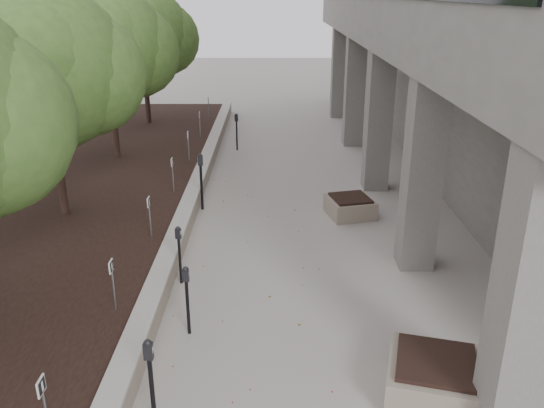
{
  "coord_description": "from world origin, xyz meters",
  "views": [
    {
      "loc": [
        0.35,
        -4.75,
        5.56
      ],
      "look_at": [
        0.34,
        6.83,
        1.08
      ],
      "focal_mm": 36.63,
      "sensor_mm": 36.0,
      "label": 1
    }
  ],
  "objects_px": {
    "crabapple_tree_4": "(109,73)",
    "parking_meter_5": "(237,132)",
    "parking_meter_1": "(152,385)",
    "planter_front": "(434,378)",
    "crabapple_tree_5": "(144,55)",
    "parking_meter_2": "(180,255)",
    "crabapple_tree_3": "(49,103)",
    "planter_back": "(350,206)",
    "parking_meter_4": "(201,182)",
    "parking_meter_3": "(187,301)"
  },
  "relations": [
    {
      "from": "parking_meter_1",
      "to": "planter_front",
      "type": "bearing_deg",
      "value": 11.54
    },
    {
      "from": "crabapple_tree_3",
      "to": "parking_meter_4",
      "type": "bearing_deg",
      "value": 20.52
    },
    {
      "from": "parking_meter_4",
      "to": "planter_front",
      "type": "xyz_separation_m",
      "value": [
        4.25,
        -7.39,
        -0.48
      ]
    },
    {
      "from": "parking_meter_3",
      "to": "parking_meter_4",
      "type": "bearing_deg",
      "value": 94.12
    },
    {
      "from": "parking_meter_4",
      "to": "planter_back",
      "type": "bearing_deg",
      "value": -18.67
    },
    {
      "from": "parking_meter_1",
      "to": "planter_front",
      "type": "distance_m",
      "value": 4.01
    },
    {
      "from": "planter_front",
      "to": "planter_back",
      "type": "relative_size",
      "value": 1.2
    },
    {
      "from": "parking_meter_4",
      "to": "crabapple_tree_3",
      "type": "bearing_deg",
      "value": -171.93
    },
    {
      "from": "parking_meter_2",
      "to": "crabapple_tree_5",
      "type": "bearing_deg",
      "value": 118.09
    },
    {
      "from": "crabapple_tree_5",
      "to": "parking_meter_3",
      "type": "xyz_separation_m",
      "value": [
        3.71,
        -14.59,
        -2.47
      ]
    },
    {
      "from": "parking_meter_1",
      "to": "parking_meter_2",
      "type": "relative_size",
      "value": 1.13
    },
    {
      "from": "parking_meter_1",
      "to": "planter_back",
      "type": "distance_m",
      "value": 8.44
    },
    {
      "from": "parking_meter_5",
      "to": "planter_front",
      "type": "relative_size",
      "value": 1.03
    },
    {
      "from": "crabapple_tree_4",
      "to": "crabapple_tree_5",
      "type": "bearing_deg",
      "value": 90.0
    },
    {
      "from": "parking_meter_1",
      "to": "parking_meter_4",
      "type": "bearing_deg",
      "value": 94.49
    },
    {
      "from": "parking_meter_1",
      "to": "crabapple_tree_5",
      "type": "bearing_deg",
      "value": 104.24
    },
    {
      "from": "crabapple_tree_3",
      "to": "planter_front",
      "type": "height_order",
      "value": "crabapple_tree_3"
    },
    {
      "from": "crabapple_tree_5",
      "to": "parking_meter_5",
      "type": "distance_m",
      "value": 5.35
    },
    {
      "from": "crabapple_tree_4",
      "to": "planter_back",
      "type": "height_order",
      "value": "crabapple_tree_4"
    },
    {
      "from": "planter_back",
      "to": "parking_meter_2",
      "type": "bearing_deg",
      "value": -137.03
    },
    {
      "from": "crabapple_tree_4",
      "to": "parking_meter_5",
      "type": "relative_size",
      "value": 3.97
    },
    {
      "from": "crabapple_tree_5",
      "to": "parking_meter_2",
      "type": "bearing_deg",
      "value": -75.59
    },
    {
      "from": "parking_meter_3",
      "to": "planter_back",
      "type": "height_order",
      "value": "parking_meter_3"
    },
    {
      "from": "crabapple_tree_4",
      "to": "crabapple_tree_5",
      "type": "height_order",
      "value": "same"
    },
    {
      "from": "parking_meter_5",
      "to": "planter_front",
      "type": "distance_m",
      "value": 13.84
    },
    {
      "from": "crabapple_tree_3",
      "to": "parking_meter_4",
      "type": "distance_m",
      "value": 4.18
    },
    {
      "from": "crabapple_tree_5",
      "to": "parking_meter_1",
      "type": "relative_size",
      "value": 3.84
    },
    {
      "from": "crabapple_tree_4",
      "to": "parking_meter_3",
      "type": "height_order",
      "value": "crabapple_tree_4"
    },
    {
      "from": "parking_meter_4",
      "to": "planter_back",
      "type": "height_order",
      "value": "parking_meter_4"
    },
    {
      "from": "crabapple_tree_3",
      "to": "parking_meter_2",
      "type": "distance_m",
      "value": 5.01
    },
    {
      "from": "parking_meter_4",
      "to": "parking_meter_5",
      "type": "xyz_separation_m",
      "value": [
        0.58,
        5.95,
        -0.1
      ]
    },
    {
      "from": "parking_meter_3",
      "to": "parking_meter_2",
      "type": "bearing_deg",
      "value": 102.7
    },
    {
      "from": "parking_meter_1",
      "to": "parking_meter_5",
      "type": "distance_m",
      "value": 13.99
    },
    {
      "from": "parking_meter_1",
      "to": "parking_meter_3",
      "type": "height_order",
      "value": "parking_meter_1"
    },
    {
      "from": "crabapple_tree_3",
      "to": "planter_back",
      "type": "relative_size",
      "value": 4.9
    },
    {
      "from": "crabapple_tree_3",
      "to": "crabapple_tree_5",
      "type": "distance_m",
      "value": 10.0
    },
    {
      "from": "parking_meter_3",
      "to": "parking_meter_5",
      "type": "distance_m",
      "value": 11.76
    },
    {
      "from": "planter_front",
      "to": "planter_back",
      "type": "xyz_separation_m",
      "value": [
        -0.31,
        6.96,
        -0.05
      ]
    },
    {
      "from": "planter_back",
      "to": "parking_meter_3",
      "type": "bearing_deg",
      "value": -122.88
    },
    {
      "from": "parking_meter_5",
      "to": "parking_meter_4",
      "type": "bearing_deg",
      "value": -80.97
    },
    {
      "from": "parking_meter_1",
      "to": "planter_front",
      "type": "xyz_separation_m",
      "value": [
        3.94,
        0.64,
        -0.4
      ]
    },
    {
      "from": "parking_meter_5",
      "to": "planter_back",
      "type": "height_order",
      "value": "parking_meter_5"
    },
    {
      "from": "crabapple_tree_3",
      "to": "crabapple_tree_5",
      "type": "xyz_separation_m",
      "value": [
        0.0,
        10.0,
        0.0
      ]
    },
    {
      "from": "parking_meter_3",
      "to": "planter_front",
      "type": "height_order",
      "value": "parking_meter_3"
    },
    {
      "from": "crabapple_tree_5",
      "to": "parking_meter_2",
      "type": "height_order",
      "value": "crabapple_tree_5"
    },
    {
      "from": "parking_meter_1",
      "to": "crabapple_tree_3",
      "type": "bearing_deg",
      "value": 119.86
    },
    {
      "from": "crabapple_tree_5",
      "to": "parking_meter_5",
      "type": "height_order",
      "value": "crabapple_tree_5"
    },
    {
      "from": "parking_meter_2",
      "to": "parking_meter_4",
      "type": "bearing_deg",
      "value": 104.35
    },
    {
      "from": "parking_meter_2",
      "to": "parking_meter_4",
      "type": "height_order",
      "value": "parking_meter_4"
    },
    {
      "from": "crabapple_tree_5",
      "to": "parking_meter_1",
      "type": "height_order",
      "value": "crabapple_tree_5"
    }
  ]
}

